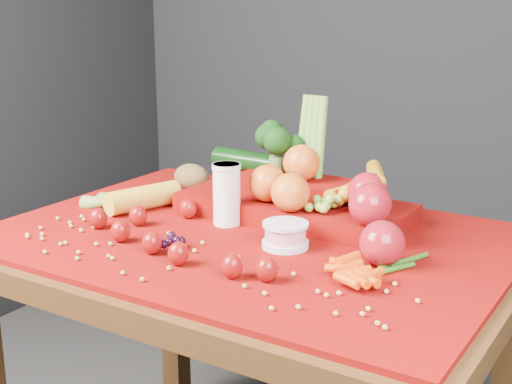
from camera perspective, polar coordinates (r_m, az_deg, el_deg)
The scene contains 12 objects.
table at distance 1.54m, azimuth -0.40°, elevation -7.19°, with size 1.10×0.80×0.75m.
red_cloth at distance 1.50m, azimuth -0.41°, elevation -3.63°, with size 1.05×0.75×0.01m, color #7D0904.
milk_glass at distance 1.55m, azimuth -2.36°, elevation -0.00°, with size 0.06×0.06×0.14m.
yogurt_bowl at distance 1.42m, azimuth 2.37°, elevation -3.38°, with size 0.09×0.09×0.05m.
strawberry_scatter at distance 1.45m, azimuth -7.48°, elevation -3.09°, with size 0.54×0.28×0.05m.
dark_grape_cluster at distance 1.42m, azimuth -6.61°, elevation -4.04°, with size 0.06×0.05×0.03m, color black, non-canonical shape.
soybean_scatter at distance 1.34m, azimuth -5.01°, elevation -5.57°, with size 0.84×0.24×0.01m, color tan, non-canonical shape.
corn_ear at distance 1.69m, azimuth -11.01°, elevation -0.68°, with size 0.24×0.26×0.06m.
potato at distance 1.84m, azimuth -5.18°, elevation 1.22°, with size 0.10×0.07×0.07m, color brown.
baby_carrot_pile at distance 1.27m, azimuth 7.89°, elevation -6.33°, with size 0.17×0.17×0.03m, color #CF4107, non-canonical shape.
green_bean_pile at distance 1.35m, azimuth 11.09°, elevation -5.63°, with size 0.14×0.12×0.01m, color #2B6015, non-canonical shape.
produce_mound at distance 1.58m, azimuth 4.07°, elevation -0.09°, with size 0.60×0.37×0.27m.
Camera 1 is at (0.76, -1.20, 1.25)m, focal length 50.00 mm.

